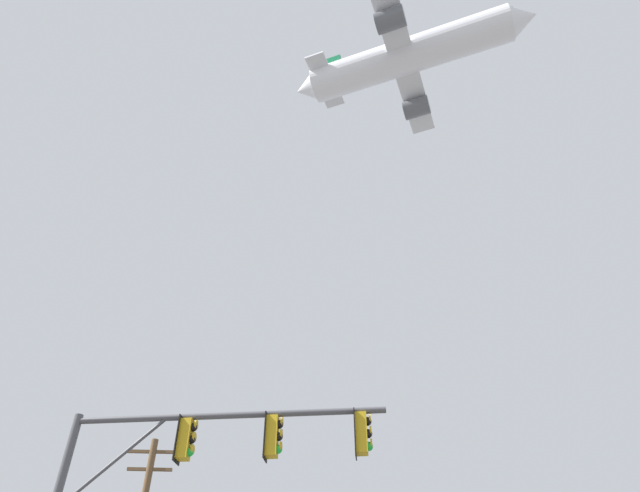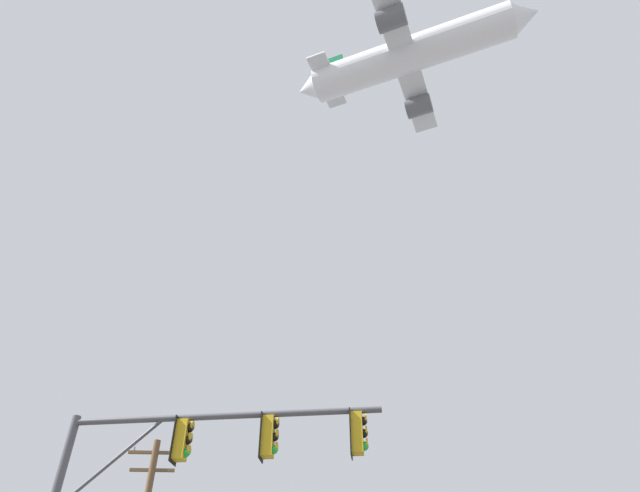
% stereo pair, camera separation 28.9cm
% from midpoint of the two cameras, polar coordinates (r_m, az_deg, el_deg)
% --- Properties ---
extents(signal_pole_near, '(7.38, 1.40, 6.18)m').
position_cam_midpoint_polar(signal_pole_near, '(13.36, -13.22, -21.92)').
color(signal_pole_near, '#4C4C51').
rests_on(signal_pole_near, ground).
extents(airplane, '(20.21, 15.61, 5.76)m').
position_cam_midpoint_polar(airplane, '(49.98, 9.63, 19.16)').
color(airplane, white).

